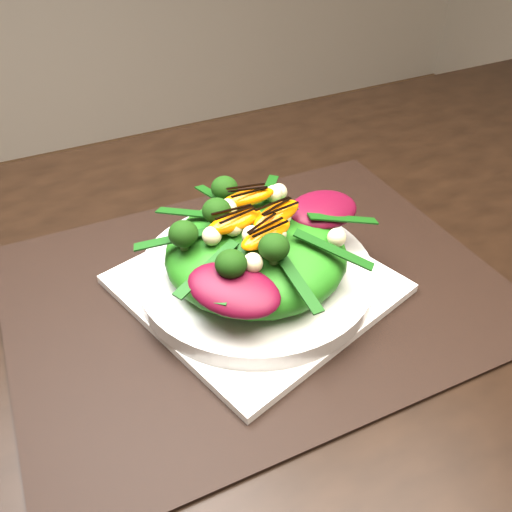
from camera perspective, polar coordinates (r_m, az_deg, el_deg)
name	(u,v)px	position (r m, az deg, el deg)	size (l,w,h in m)	color
dining_table	(373,292)	(0.62, 12.21, -3.67)	(1.60, 0.90, 0.75)	black
placemat	(256,288)	(0.58, 0.00, -3.42)	(0.50, 0.38, 0.00)	black
plate_base	(256,284)	(0.57, 0.00, -2.93)	(0.24, 0.24, 0.01)	white
salad_bowl	(256,274)	(0.56, 0.00, -1.90)	(0.24, 0.24, 0.02)	silver
lettuce_mound	(256,253)	(0.55, 0.00, 0.35)	(0.18, 0.18, 0.06)	#287415
radicchio_leaf	(323,209)	(0.57, 7.10, 4.88)	(0.09, 0.06, 0.02)	#4A0719
orange_segment	(226,215)	(0.54, -3.13, 4.34)	(0.06, 0.02, 0.01)	#F26503
broccoli_floret	(176,226)	(0.53, -8.45, 3.18)	(0.04, 0.04, 0.04)	black
macadamia_nut	(299,248)	(0.50, 4.58, 0.80)	(0.02, 0.02, 0.02)	beige
balsamic_drizzle	(226,208)	(0.53, -3.16, 5.07)	(0.04, 0.00, 0.00)	black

